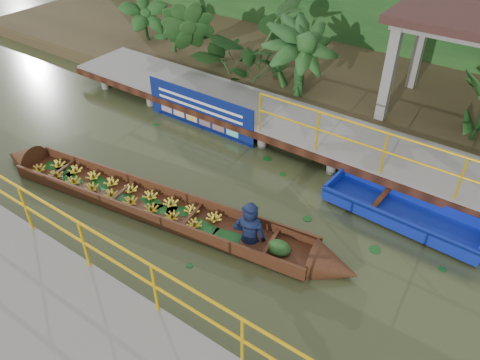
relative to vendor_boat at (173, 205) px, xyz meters
The scene contains 8 objects.
ground 1.29m from the vendor_boat, 35.17° to the left, with size 80.00×80.00×0.00m, color #2F371B.
land_strip 8.29m from the vendor_boat, 82.89° to the left, with size 30.00×8.00×0.45m, color #362C1B.
far_dock 4.28m from the vendor_boat, 75.86° to the left, with size 16.00×2.06×1.66m.
foliage_backdrop 10.90m from the vendor_boat, 84.53° to the left, with size 30.00×0.80×4.00m, color #123914.
vendor_boat is the anchor object (origin of this frame).
moored_blue_boat 5.67m from the vendor_boat, 28.29° to the left, with size 3.96×1.22×0.93m.
blue_banner 3.72m from the vendor_boat, 120.25° to the left, with size 3.55×0.04×1.11m.
tropical_plants 6.14m from the vendor_boat, 96.85° to the left, with size 14.30×1.30×1.63m.
Camera 1 is at (4.51, -6.09, 6.64)m, focal length 35.00 mm.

